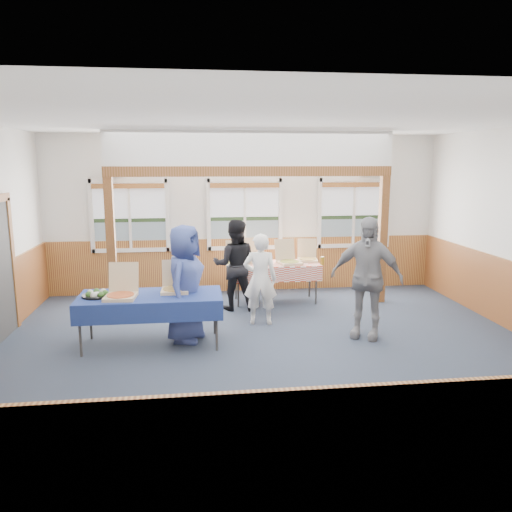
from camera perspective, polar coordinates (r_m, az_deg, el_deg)
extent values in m
plane|color=#252C3C|center=(7.24, 1.59, -10.81)|extent=(8.00, 8.00, 0.00)
plane|color=white|center=(6.76, 1.73, 15.32)|extent=(8.00, 8.00, 0.00)
plane|color=silver|center=(10.27, -1.31, 4.81)|extent=(8.00, 0.00, 8.00)
plane|color=silver|center=(3.49, 10.47, -7.12)|extent=(8.00, 0.00, 8.00)
cube|color=brown|center=(10.40, -1.28, -0.97)|extent=(7.98, 0.05, 1.10)
cube|color=brown|center=(3.95, 9.80, -21.65)|extent=(7.98, 0.05, 1.10)
cube|color=silver|center=(10.33, -14.06, 0.66)|extent=(1.52, 0.05, 0.08)
cube|color=silver|center=(10.19, -14.42, 8.32)|extent=(1.52, 0.05, 0.08)
cube|color=silver|center=(10.35, -18.32, 4.32)|extent=(0.08, 0.05, 1.46)
cube|color=silver|center=(10.17, -10.09, 4.59)|extent=(0.08, 0.05, 1.46)
cube|color=silver|center=(10.23, -14.24, 4.46)|extent=(0.05, 0.05, 1.30)
cube|color=slate|center=(10.32, -14.11, 2.34)|extent=(1.40, 0.02, 0.52)
cube|color=#20351A|center=(10.28, -14.19, 3.98)|extent=(1.40, 0.02, 0.08)
cube|color=#B7BBC5|center=(10.25, -14.29, 6.15)|extent=(1.40, 0.02, 0.70)
cube|color=brown|center=(10.17, -14.41, 7.76)|extent=(1.40, 0.07, 0.10)
cube|color=silver|center=(10.30, -1.26, 0.95)|extent=(1.52, 0.05, 0.08)
cube|color=silver|center=(10.16, -1.30, 8.65)|extent=(1.52, 0.05, 0.08)
cube|color=silver|center=(10.16, -5.45, 4.70)|extent=(0.08, 0.05, 1.46)
cube|color=silver|center=(10.31, 2.83, 4.82)|extent=(0.08, 0.05, 1.46)
cube|color=silver|center=(10.21, -1.28, 4.77)|extent=(0.05, 0.05, 1.30)
cube|color=slate|center=(10.29, -1.29, 2.64)|extent=(1.40, 0.02, 0.52)
cube|color=#20351A|center=(10.26, -1.30, 4.29)|extent=(1.40, 0.02, 0.08)
cube|color=#B7BBC5|center=(10.22, -1.31, 6.46)|extent=(1.40, 0.02, 0.70)
cube|color=brown|center=(10.14, -1.28, 8.08)|extent=(1.40, 0.07, 0.10)
cube|color=silver|center=(10.78, 11.00, 1.19)|extent=(1.52, 0.05, 0.08)
cube|color=silver|center=(10.64, 11.26, 8.54)|extent=(1.52, 0.05, 0.08)
cube|color=silver|center=(10.48, 7.27, 4.84)|extent=(0.08, 0.05, 1.46)
cube|color=silver|center=(10.94, 14.83, 4.82)|extent=(0.08, 0.05, 1.46)
cube|color=silver|center=(10.69, 11.13, 4.84)|extent=(0.05, 0.05, 1.30)
cube|color=slate|center=(10.77, 10.99, 2.80)|extent=(1.40, 0.02, 0.52)
cube|color=#20351A|center=(10.73, 11.04, 4.38)|extent=(1.40, 0.02, 0.08)
cube|color=#B7BBC5|center=(10.70, 11.12, 6.46)|extent=(1.40, 0.02, 0.70)
cube|color=brown|center=(10.62, 11.28, 8.00)|extent=(1.40, 0.07, 0.10)
cube|color=#5C3814|center=(9.20, -16.22, 1.17)|extent=(0.15, 0.15, 2.40)
cube|color=#5C3814|center=(9.74, 14.24, 1.78)|extent=(0.15, 0.15, 2.40)
cube|color=#5C3814|center=(9.02, -0.56, 9.66)|extent=(5.15, 0.18, 0.18)
cylinder|color=#303030|center=(7.33, -19.48, -8.13)|extent=(0.04, 0.04, 0.73)
cylinder|color=#303030|center=(8.00, -18.41, -6.50)|extent=(0.04, 0.04, 0.73)
cylinder|color=#303030|center=(7.16, -4.53, -7.98)|extent=(0.04, 0.04, 0.73)
cylinder|color=#303030|center=(7.84, -4.77, -6.32)|extent=(0.04, 0.04, 0.73)
cube|color=#303030|center=(7.42, -11.97, -4.53)|extent=(2.03, 0.91, 0.03)
cube|color=navy|center=(7.42, -11.98, -4.39)|extent=(2.09, 0.97, 0.01)
cube|color=navy|center=(7.03, -12.23, -6.47)|extent=(2.05, 0.09, 0.28)
cube|color=navy|center=(7.88, -11.67, -4.56)|extent=(2.05, 0.09, 0.28)
cylinder|color=#303030|center=(9.24, -2.04, -3.65)|extent=(0.04, 0.04, 0.73)
cylinder|color=#303030|center=(9.76, -2.32, -2.86)|extent=(0.04, 0.04, 0.73)
cylinder|color=#303030|center=(9.48, 6.89, -3.36)|extent=(0.04, 0.04, 0.73)
cylinder|color=#303030|center=(9.99, 6.14, -2.61)|extent=(0.04, 0.04, 0.73)
cube|color=#303030|center=(9.51, 2.23, -0.95)|extent=(1.73, 1.26, 0.03)
cube|color=red|center=(9.50, 2.23, -0.84)|extent=(1.81, 1.34, 0.01)
cube|color=red|center=(9.19, 2.59, -2.17)|extent=(1.51, 0.68, 0.28)
cube|color=red|center=(9.88, 1.88, -1.24)|extent=(1.51, 0.68, 0.28)
cube|color=#D6B08F|center=(7.31, -15.22, -4.53)|extent=(0.46, 0.46, 0.05)
cylinder|color=orange|center=(7.30, -15.23, -4.29)|extent=(0.40, 0.40, 0.01)
cube|color=#D6B08F|center=(7.50, -14.89, -2.30)|extent=(0.43, 0.13, 0.42)
cube|color=#D6B08F|center=(7.50, -9.24, -3.91)|extent=(0.40, 0.40, 0.04)
cylinder|color=tan|center=(7.50, -9.25, -3.69)|extent=(0.35, 0.35, 0.01)
cube|color=#D6B08F|center=(7.69, -9.21, -1.89)|extent=(0.40, 0.10, 0.39)
cube|color=#D6B08F|center=(9.27, -2.21, -0.97)|extent=(0.42, 0.42, 0.04)
cylinder|color=gold|center=(9.27, -2.21, -0.79)|extent=(0.37, 0.37, 0.01)
cube|color=#D6B08F|center=(9.47, -2.28, 0.62)|extent=(0.40, 0.11, 0.39)
cube|color=#D6B08F|center=(9.60, 0.02, -0.56)|extent=(0.44, 0.44, 0.05)
cylinder|color=orange|center=(9.59, 0.02, -0.38)|extent=(0.39, 0.39, 0.01)
cube|color=#D6B08F|center=(9.79, -0.31, 0.97)|extent=(0.41, 0.14, 0.40)
cube|color=#D6B08F|center=(9.43, 3.85, -0.79)|extent=(0.48, 0.48, 0.05)
cylinder|color=gold|center=(9.42, 3.85, -0.61)|extent=(0.42, 0.42, 0.01)
cube|color=#D6B08F|center=(9.61, 3.30, 0.77)|extent=(0.41, 0.18, 0.40)
cube|color=#D6B08F|center=(9.72, 5.92, -0.48)|extent=(0.42, 0.42, 0.04)
cylinder|color=tan|center=(9.71, 5.92, -0.32)|extent=(0.37, 0.37, 0.01)
cube|color=#D6B08F|center=(9.90, 5.84, 0.92)|extent=(0.38, 0.14, 0.37)
cylinder|color=black|center=(7.52, -17.71, -4.32)|extent=(0.42, 0.42, 0.03)
cylinder|color=white|center=(7.51, -17.72, -4.14)|extent=(0.09, 0.09, 0.04)
sphere|color=#345E24|center=(7.49, -16.85, -4.09)|extent=(0.09, 0.09, 0.09)
sphere|color=beige|center=(7.58, -17.06, -3.92)|extent=(0.09, 0.09, 0.09)
sphere|color=#345E24|center=(7.62, -17.76, -3.89)|extent=(0.09, 0.09, 0.09)
sphere|color=beige|center=(7.58, -18.42, -4.01)|extent=(0.09, 0.09, 0.09)
sphere|color=#345E24|center=(7.48, -18.57, -4.20)|extent=(0.09, 0.09, 0.09)
sphere|color=beige|center=(7.41, -18.07, -4.32)|extent=(0.09, 0.09, 0.09)
sphere|color=#345E24|center=(7.41, -17.30, -4.27)|extent=(0.09, 0.09, 0.09)
cylinder|color=olive|center=(9.42, 7.59, -0.54)|extent=(0.07, 0.07, 0.15)
imported|color=white|center=(8.20, 0.48, -2.66)|extent=(0.60, 0.44, 1.52)
imported|color=black|center=(9.02, -2.43, -1.03)|extent=(0.87, 0.72, 1.65)
imported|color=#364688|center=(7.49, -8.10, -3.12)|extent=(0.83, 1.00, 1.76)
imported|color=gray|center=(7.73, 12.50, -2.44)|extent=(1.17, 0.94, 1.86)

